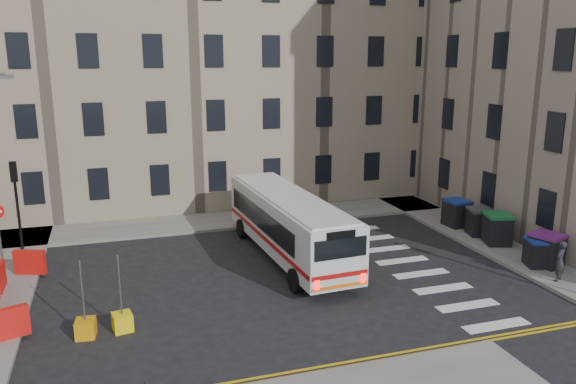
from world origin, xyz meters
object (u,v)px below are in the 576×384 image
wheelie_bin_b (546,249)px  pedestrian (560,261)px  wheelie_bin_a (538,253)px  wheelie_bin_c (497,229)px  bollard_chevron (123,322)px  wheelie_bin_e (457,213)px  bollard_yellow (86,328)px  wheelie_bin_d (479,221)px  bus (289,223)px

wheelie_bin_b → pedestrian: bearing=-136.3°
wheelie_bin_a → wheelie_bin_c: (0.27, 2.98, 0.13)m
bollard_chevron → wheelie_bin_c: bearing=11.0°
bollard_chevron → wheelie_bin_e: bearing=20.6°
wheelie_bin_b → wheelie_bin_e: 6.05m
bollard_yellow → bollard_chevron: 1.14m
wheelie_bin_a → wheelie_bin_b: wheelie_bin_b is taller
wheelie_bin_c → pedestrian: pedestrian is taller
wheelie_bin_b → bollard_yellow: 18.32m
wheelie_bin_e → pedestrian: 7.59m
wheelie_bin_d → pedestrian: pedestrian is taller
wheelie_bin_c → bollard_chevron: 17.38m
wheelie_bin_b → wheelie_bin_e: wheelie_bin_b is taller
bollard_yellow → wheelie_bin_d: bearing=14.9°
wheelie_bin_a → wheelie_bin_b: 0.41m
bollard_chevron → bollard_yellow: bearing=-174.7°
wheelie_bin_c → wheelie_bin_d: wheelie_bin_c is taller
bus → wheelie_bin_d: (9.81, -0.18, -0.80)m
wheelie_bin_a → bollard_yellow: bearing=-161.2°
wheelie_bin_c → wheelie_bin_e: 3.03m
wheelie_bin_e → wheelie_bin_a: bearing=-94.3°
wheelie_bin_a → wheelie_bin_b: bearing=11.3°
bollard_chevron → wheelie_bin_a: bearing=1.1°
wheelie_bin_d → pedestrian: 6.01m
wheelie_bin_c → wheelie_bin_d: bearing=107.2°
wheelie_bin_b → wheelie_bin_d: size_ratio=1.09×
bollard_yellow → wheelie_bin_a: bearing=1.4°
wheelie_bin_e → wheelie_bin_c: bearing=-90.2°
wheelie_bin_a → pedestrian: size_ratio=0.79×
wheelie_bin_e → bollard_chevron: size_ratio=2.30×
bus → wheelie_bin_b: (9.90, -4.62, -0.76)m
wheelie_bin_c → pedestrian: bearing=-79.4°
wheelie_bin_b → wheelie_bin_d: 4.44m
wheelie_bin_d → bollard_yellow: wheelie_bin_d is taller
wheelie_bin_e → bollard_chevron: (-16.89, -6.33, -0.54)m
wheelie_bin_d → wheelie_bin_c: bearing=-75.7°
wheelie_bin_d → bollard_yellow: size_ratio=2.38×
wheelie_bin_a → bollard_chevron: wheelie_bin_a is taller
wheelie_bin_d → wheelie_bin_e: bearing=112.5°
wheelie_bin_c → wheelie_bin_d: 1.42m
wheelie_bin_e → bollard_chevron: bearing=-162.8°
wheelie_bin_b → wheelie_bin_c: 3.03m
pedestrian → wheelie_bin_a: bearing=-132.4°
bus → wheelie_bin_d: 9.84m
bus → wheelie_bin_c: size_ratio=6.55×
wheelie_bin_d → wheelie_bin_e: 1.62m
wheelie_bin_b → pedestrian: size_ratio=0.95×
wheelie_bin_a → wheelie_bin_c: 3.00m
wheelie_bin_d → pedestrian: size_ratio=0.87×
wheelie_bin_e → bollard_chevron: wheelie_bin_e is taller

